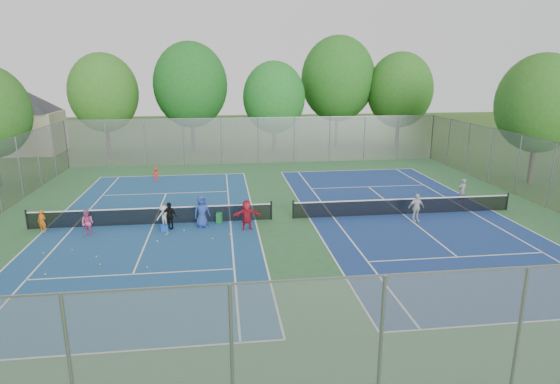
# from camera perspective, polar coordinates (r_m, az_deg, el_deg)

# --- Properties ---
(ground) EXTENTS (120.00, 120.00, 0.00)m
(ground) POSITION_cam_1_polar(r_m,az_deg,el_deg) (26.07, 0.28, -3.32)
(ground) COLOR #2C4F18
(ground) RESTS_ON ground
(court_pad) EXTENTS (32.00, 32.00, 0.01)m
(court_pad) POSITION_cam_1_polar(r_m,az_deg,el_deg) (26.06, 0.28, -3.31)
(court_pad) COLOR #2F6436
(court_pad) RESTS_ON ground
(court_left) EXTENTS (10.97, 23.77, 0.01)m
(court_left) POSITION_cam_1_polar(r_m,az_deg,el_deg) (26.12, -15.16, -3.79)
(court_left) COLOR navy
(court_left) RESTS_ON court_pad
(court_right) EXTENTS (10.97, 23.77, 0.01)m
(court_right) POSITION_cam_1_polar(r_m,az_deg,el_deg) (27.83, 14.74, -2.61)
(court_right) COLOR navy
(court_right) RESTS_ON court_pad
(net_left) EXTENTS (12.87, 0.10, 0.91)m
(net_left) POSITION_cam_1_polar(r_m,az_deg,el_deg) (25.98, -15.22, -2.87)
(net_left) COLOR black
(net_left) RESTS_ON ground
(net_right) EXTENTS (12.87, 0.10, 0.91)m
(net_right) POSITION_cam_1_polar(r_m,az_deg,el_deg) (27.70, 14.79, -1.74)
(net_right) COLOR black
(net_right) RESTS_ON ground
(fence_north) EXTENTS (32.00, 0.10, 4.00)m
(fence_north) POSITION_cam_1_polar(r_m,az_deg,el_deg) (41.14, -2.69, 6.28)
(fence_north) COLOR gray
(fence_north) RESTS_ON ground
(fence_south) EXTENTS (32.00, 0.10, 4.00)m
(fence_south) POSITION_cam_1_polar(r_m,az_deg,el_deg) (11.02, 12.07, -19.35)
(fence_south) COLOR gray
(fence_south) RESTS_ON ground
(fence_east) EXTENTS (0.10, 32.00, 4.00)m
(fence_east) POSITION_cam_1_polar(r_m,az_deg,el_deg) (31.82, 30.20, 1.71)
(fence_east) COLOR gray
(fence_east) RESTS_ON ground
(house) EXTENTS (11.03, 11.03, 7.30)m
(house) POSITION_cam_1_polar(r_m,az_deg,el_deg) (52.17, -28.70, 8.77)
(house) COLOR #B7A88C
(house) RESTS_ON ground
(tree_nw) EXTENTS (6.40, 6.40, 9.58)m
(tree_nw) POSITION_cam_1_polar(r_m,az_deg,el_deg) (47.81, -20.70, 11.25)
(tree_nw) COLOR #443326
(tree_nw) RESTS_ON ground
(tree_nl) EXTENTS (7.20, 7.20, 10.69)m
(tree_nl) POSITION_cam_1_polar(r_m,az_deg,el_deg) (47.64, -10.87, 12.70)
(tree_nl) COLOR #443326
(tree_nl) RESTS_ON ground
(tree_nc) EXTENTS (6.00, 6.00, 8.85)m
(tree_nc) POSITION_cam_1_polar(r_m,az_deg,el_deg) (45.93, -0.73, 11.45)
(tree_nc) COLOR #443326
(tree_nc) RESTS_ON ground
(tree_nr) EXTENTS (7.60, 7.60, 11.42)m
(tree_nr) POSITION_cam_1_polar(r_m,az_deg,el_deg) (50.09, 7.06, 13.52)
(tree_nr) COLOR #443326
(tree_nr) RESTS_ON ground
(tree_ne) EXTENTS (6.60, 6.60, 9.77)m
(tree_ne) POSITION_cam_1_polar(r_m,az_deg,el_deg) (50.05, 14.41, 11.94)
(tree_ne) COLOR #443326
(tree_ne) RESTS_ON ground
(tree_side_e) EXTENTS (6.00, 6.00, 9.20)m
(tree_side_e) POSITION_cam_1_polar(r_m,az_deg,el_deg) (37.89, 29.14, 9.40)
(tree_side_e) COLOR #443326
(tree_side_e) RESTS_ON ground
(ball_crate) EXTENTS (0.44, 0.44, 0.31)m
(ball_crate) POSITION_cam_1_polar(r_m,az_deg,el_deg) (24.86, -13.94, -4.31)
(ball_crate) COLOR blue
(ball_crate) RESTS_ON ground
(ball_hopper) EXTENTS (0.37, 0.37, 0.58)m
(ball_hopper) POSITION_cam_1_polar(r_m,az_deg,el_deg) (25.53, -7.41, -3.16)
(ball_hopper) COLOR #238135
(ball_hopper) RESTS_ON ground
(student_a) EXTENTS (0.50, 0.40, 1.19)m
(student_a) POSITION_cam_1_polar(r_m,az_deg,el_deg) (26.71, -27.01, -3.21)
(student_a) COLOR orange
(student_a) RESTS_ON ground
(student_b) EXTENTS (0.78, 0.69, 1.34)m
(student_b) POSITION_cam_1_polar(r_m,az_deg,el_deg) (25.23, -22.42, -3.52)
(student_b) COLOR #DC5596
(student_b) RESTS_ON ground
(student_c) EXTENTS (0.81, 0.51, 1.20)m
(student_c) POSITION_cam_1_polar(r_m,az_deg,el_deg) (25.29, -13.95, -2.93)
(student_c) COLOR silver
(student_c) RESTS_ON ground
(student_d) EXTENTS (0.91, 0.71, 1.44)m
(student_d) POSITION_cam_1_polar(r_m,az_deg,el_deg) (24.97, -13.33, -2.83)
(student_d) COLOR black
(student_d) RESTS_ON ground
(student_e) EXTENTS (0.99, 0.84, 1.72)m
(student_e) POSITION_cam_1_polar(r_m,az_deg,el_deg) (24.88, -9.50, -2.35)
(student_e) COLOR #294198
(student_e) RESTS_ON ground
(student_f) EXTENTS (1.50, 0.55, 1.59)m
(student_f) POSITION_cam_1_polar(r_m,az_deg,el_deg) (24.21, -4.07, -2.83)
(student_f) COLOR red
(student_f) RESTS_ON ground
(child_far_baseline) EXTENTS (0.79, 0.57, 1.10)m
(child_far_baseline) POSITION_cam_1_polar(r_m,az_deg,el_deg) (35.55, -14.86, 2.05)
(child_far_baseline) COLOR red
(child_far_baseline) RESTS_ON ground
(instructor) EXTENTS (0.61, 0.45, 1.53)m
(instructor) POSITION_cam_1_polar(r_m,az_deg,el_deg) (31.12, 21.34, 0.13)
(instructor) COLOR gray
(instructor) RESTS_ON ground
(teen_court_b) EXTENTS (0.93, 0.45, 1.55)m
(teen_court_b) POSITION_cam_1_polar(r_m,az_deg,el_deg) (26.58, 16.27, -1.83)
(teen_court_b) COLOR silver
(teen_court_b) RESTS_ON ground
(tennis_ball_0) EXTENTS (0.07, 0.07, 0.07)m
(tennis_ball_0) POSITION_cam_1_polar(r_m,az_deg,el_deg) (20.62, -15.89, -8.88)
(tennis_ball_0) COLOR #BEDD33
(tennis_ball_0) RESTS_ON ground
(tennis_ball_1) EXTENTS (0.07, 0.07, 0.07)m
(tennis_ball_1) POSITION_cam_1_polar(r_m,az_deg,el_deg) (23.47, -14.71, -5.85)
(tennis_ball_1) COLOR #E9F238
(tennis_ball_1) RESTS_ON ground
(tennis_ball_2) EXTENTS (0.07, 0.07, 0.07)m
(tennis_ball_2) POSITION_cam_1_polar(r_m,az_deg,el_deg) (23.68, -24.01, -6.50)
(tennis_ball_2) COLOR gold
(tennis_ball_2) RESTS_ON ground
(tennis_ball_3) EXTENTS (0.07, 0.07, 0.07)m
(tennis_ball_3) POSITION_cam_1_polar(r_m,az_deg,el_deg) (24.65, -11.62, -4.64)
(tennis_ball_3) COLOR #D6E535
(tennis_ball_3) RESTS_ON ground
(tennis_ball_4) EXTENTS (0.07, 0.07, 0.07)m
(tennis_ball_4) POSITION_cam_1_polar(r_m,az_deg,el_deg) (21.55, -21.09, -8.28)
(tennis_ball_4) COLOR #CAD631
(tennis_ball_4) RESTS_ON ground
(tennis_ball_5) EXTENTS (0.07, 0.07, 0.07)m
(tennis_ball_5) POSITION_cam_1_polar(r_m,az_deg,el_deg) (21.49, -26.69, -8.98)
(tennis_ball_5) COLOR yellow
(tennis_ball_5) RESTS_ON ground
(tennis_ball_6) EXTENTS (0.07, 0.07, 0.07)m
(tennis_ball_6) POSITION_cam_1_polar(r_m,az_deg,el_deg) (24.28, -13.66, -5.07)
(tennis_ball_6) COLOR #C7F438
(tennis_ball_6) RESTS_ON ground
(tennis_ball_7) EXTENTS (0.07, 0.07, 0.07)m
(tennis_ball_7) POSITION_cam_1_polar(r_m,az_deg,el_deg) (22.45, -21.48, -7.38)
(tennis_ball_7) COLOR #D6EA36
(tennis_ball_7) RESTS_ON ground
(tennis_ball_8) EXTENTS (0.07, 0.07, 0.07)m
(tennis_ball_8) POSITION_cam_1_polar(r_m,az_deg,el_deg) (23.81, -26.88, -6.72)
(tennis_ball_8) COLOR #AECD2F
(tennis_ball_8) RESTS_ON ground
(tennis_ball_9) EXTENTS (0.07, 0.07, 0.07)m
(tennis_ball_9) POSITION_cam_1_polar(r_m,az_deg,el_deg) (23.77, -6.16, -5.16)
(tennis_ball_9) COLOR #CAE635
(tennis_ball_9) RESTS_ON ground
(tennis_ball_10) EXTENTS (0.07, 0.07, 0.07)m
(tennis_ball_10) POSITION_cam_1_polar(r_m,az_deg,el_deg) (23.26, -8.23, -5.68)
(tennis_ball_10) COLOR #CAEA36
(tennis_ball_10) RESTS_ON ground
(tennis_ball_11) EXTENTS (0.07, 0.07, 0.07)m
(tennis_ball_11) POSITION_cam_1_polar(r_m,az_deg,el_deg) (24.53, -13.51, -4.86)
(tennis_ball_11) COLOR #C5D230
(tennis_ball_11) RESTS_ON ground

